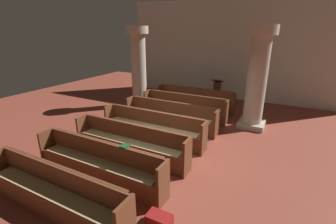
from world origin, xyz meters
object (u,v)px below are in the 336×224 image
(pew_row_1, at_px, (184,106))
(pew_row_3, at_px, (153,126))
(pew_row_5, at_px, (98,161))
(hymn_book, at_px, (125,146))
(pew_row_2, at_px, (170,115))
(pillar_far_side, at_px, (139,66))
(pew_row_0, at_px, (195,98))
(lectern, at_px, (217,93))
(kneeler_box_red, at_px, (159,220))
(pew_row_6, at_px, (53,191))
(pew_row_4, at_px, (130,141))
(pillar_aisle_side, at_px, (257,77))

(pew_row_1, xyz_separation_m, pew_row_3, (0.00, -2.23, 0.00))
(pew_row_5, xyz_separation_m, hymn_book, (0.59, 0.19, 0.42))
(pew_row_2, bearing_deg, hymn_book, -79.46)
(pew_row_2, height_order, pillar_far_side, pillar_far_side)
(pew_row_0, height_order, hymn_book, hymn_book)
(pew_row_3, bearing_deg, pew_row_0, 90.00)
(lectern, bearing_deg, kneeler_box_red, -80.41)
(pew_row_1, bearing_deg, kneeler_box_red, -70.21)
(pew_row_6, bearing_deg, pew_row_0, 90.00)
(kneeler_box_red, bearing_deg, pew_row_4, 137.87)
(pew_row_5, bearing_deg, pew_row_1, 90.00)
(pew_row_2, distance_m, pillar_aisle_side, 3.05)
(lectern, xyz_separation_m, hymn_book, (0.06, -6.74, 0.43))
(pew_row_0, distance_m, hymn_book, 5.43)
(hymn_book, relative_size, kneeler_box_red, 0.44)
(pew_row_2, bearing_deg, pew_row_6, -90.00)
(pew_row_0, xyz_separation_m, hymn_book, (0.59, -5.39, 0.42))
(pillar_far_side, bearing_deg, pew_row_3, -49.92)
(pew_row_5, relative_size, kneeler_box_red, 7.66)
(pew_row_0, height_order, pew_row_2, same)
(pew_row_2, xyz_separation_m, hymn_book, (0.59, -3.15, 0.42))
(pew_row_3, bearing_deg, pew_row_6, -90.00)
(pew_row_2, distance_m, pew_row_6, 4.46)
(hymn_book, bearing_deg, pew_row_2, 100.54)
(pew_row_1, distance_m, pew_row_3, 2.23)
(pillar_far_side, bearing_deg, pillar_aisle_side, -3.97)
(pew_row_6, relative_size, lectern, 3.00)
(pew_row_0, height_order, pew_row_6, same)
(pew_row_3, relative_size, pew_row_5, 1.00)
(hymn_book, xyz_separation_m, kneeler_box_red, (1.20, -0.69, -0.78))
(pew_row_0, relative_size, pillar_far_side, 0.99)
(pew_row_0, xyz_separation_m, kneeler_box_red, (1.78, -6.08, -0.36))
(pew_row_0, xyz_separation_m, pillar_far_side, (-2.38, -0.52, 1.25))
(pew_row_0, height_order, pew_row_5, same)
(pillar_far_side, bearing_deg, pew_row_2, -35.71)
(pew_row_6, relative_size, kneeler_box_red, 7.66)
(pew_row_4, relative_size, pillar_aisle_side, 0.99)
(pew_row_1, height_order, pillar_aisle_side, pillar_aisle_side)
(pillar_far_side, bearing_deg, lectern, 32.89)
(pew_row_2, height_order, pew_row_5, same)
(pew_row_3, relative_size, kneeler_box_red, 7.66)
(pillar_aisle_side, height_order, lectern, pillar_aisle_side)
(pillar_aisle_side, xyz_separation_m, lectern, (-1.90, 2.21, -1.26))
(pew_row_5, height_order, kneeler_box_red, pew_row_5)
(pew_row_2, height_order, pew_row_3, same)
(pew_row_1, bearing_deg, pew_row_0, 90.00)
(pew_row_0, bearing_deg, lectern, 68.68)
(kneeler_box_red, bearing_deg, hymn_book, 150.02)
(pew_row_0, xyz_separation_m, pew_row_5, (0.00, -5.58, 0.00))
(pillar_aisle_side, bearing_deg, kneeler_box_red, -97.00)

